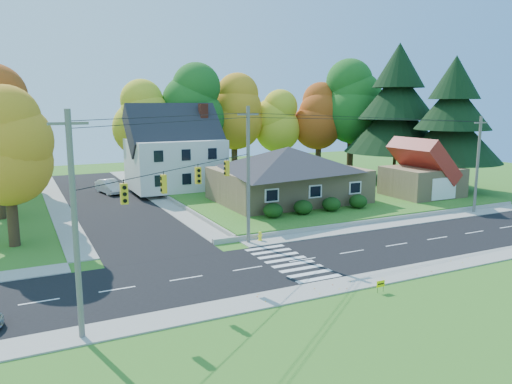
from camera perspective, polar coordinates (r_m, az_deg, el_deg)
ground at (r=33.30m, az=5.34°, el=-7.75°), size 120.00×120.00×0.00m
road_main at (r=33.30m, az=5.34°, el=-7.73°), size 90.00×8.00×0.02m
road_cross at (r=54.64m, az=-16.53°, el=-1.00°), size 8.00×44.00×0.02m
sidewalk_north at (r=37.46m, az=1.34°, el=-5.59°), size 90.00×2.00×0.08m
sidewalk_south at (r=29.39m, az=10.50°, el=-10.29°), size 90.00×2.00×0.08m
lawn at (r=57.26m, az=5.53°, el=0.13°), size 30.00×30.00×0.50m
ranch_house at (r=50.02m, az=3.70°, el=2.18°), size 14.60×10.60×5.40m
colonial_house at (r=57.72m, az=-9.20°, el=4.47°), size 10.40×8.40×9.60m
garage at (r=55.36m, az=18.51°, el=2.01°), size 7.30×6.30×4.60m
hedge_row at (r=44.92m, az=7.04°, el=-1.55°), size 10.70×1.70×1.27m
traffic_infrastructure at (r=33.16m, az=4.05°, el=1.35°), size 38.10×10.66×10.00m
tree_lot_0 at (r=62.73m, az=-12.72°, el=8.21°), size 6.72×6.72×12.51m
tree_lot_1 at (r=63.42m, az=-7.20°, el=9.58°), size 7.84×7.84×14.60m
tree_lot_2 at (r=66.55m, az=-2.52°, el=9.12°), size 7.28×7.28×13.56m
tree_lot_3 at (r=68.32m, az=2.49°, el=8.05°), size 6.16×6.16×11.47m
tree_lot_4 at (r=70.52m, az=7.22°, el=8.58°), size 6.72×6.72×12.51m
tree_lot_5 at (r=71.15m, az=10.89°, el=10.07°), size 8.40×8.40×15.64m
conifer_east_a at (r=65.59m, az=15.82°, el=9.10°), size 12.80×12.80×16.96m
conifer_east_b at (r=60.61m, az=21.55°, el=7.66°), size 11.20×11.20×14.84m
tree_west_0 at (r=39.10m, az=-26.64°, el=4.61°), size 6.16×6.16×11.47m
tree_west_2 at (r=59.03m, az=-26.62°, el=6.79°), size 6.72×6.72×12.51m
white_car at (r=58.99m, az=-16.41°, el=0.60°), size 2.63×5.03×1.58m
fire_hydrant at (r=37.37m, az=0.47°, el=-5.10°), size 0.44×0.35×0.78m
yard_sign at (r=28.47m, az=14.06°, el=-10.17°), size 0.54×0.03×0.67m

